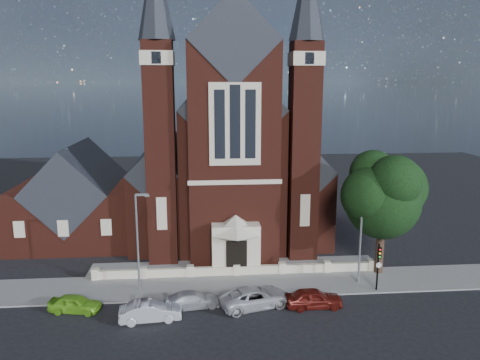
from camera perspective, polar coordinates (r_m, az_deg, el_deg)
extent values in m
plane|color=black|center=(49.42, -1.18, -7.67)|extent=(120.00, 120.00, 0.00)
cube|color=slate|center=(39.69, -0.20, -12.71)|extent=(60.00, 5.00, 0.12)
cube|color=slate|center=(43.35, -0.63, -10.52)|extent=(26.00, 3.00, 0.14)
cube|color=beige|center=(41.52, -0.42, -11.57)|extent=(24.00, 0.40, 0.90)
cube|color=#4C1D14|center=(57.36, -1.84, 2.30)|extent=(10.00, 30.00, 14.00)
cube|color=black|center=(56.63, -1.88, 9.30)|extent=(10.00, 30.20, 10.00)
cube|color=#4C1D14|center=(57.07, -9.31, -0.97)|extent=(5.00, 26.00, 8.00)
cube|color=#4C1D14|center=(57.82, 5.68, -0.71)|extent=(5.00, 26.00, 8.00)
cube|color=black|center=(56.34, -9.44, 3.00)|extent=(5.01, 26.20, 5.01)
cube|color=black|center=(57.09, 5.76, 3.21)|extent=(5.01, 26.20, 5.01)
cube|color=#4C1D14|center=(41.61, -0.76, 2.86)|extent=(8.00, 3.00, 20.00)
cube|color=black|center=(41.25, -0.80, 16.71)|extent=(8.00, 3.20, 8.00)
cube|color=beige|center=(39.71, -0.61, 6.79)|extent=(4.40, 0.15, 7.00)
cube|color=black|center=(39.62, -0.61, 7.07)|extent=(0.90, 0.08, 6.20)
cube|color=beige|center=(41.63, -0.53, -8.24)|extent=(4.20, 2.00, 4.40)
cube|color=black|center=(40.86, -0.42, -9.54)|extent=(1.80, 0.12, 3.20)
cone|color=beige|center=(40.93, -0.54, -5.35)|extent=(4.60, 4.60, 1.60)
cube|color=#4C1D14|center=(42.65, -9.61, 2.91)|extent=(2.60, 2.60, 20.00)
cube|color=beige|center=(42.21, -10.02, 14.39)|extent=(2.80, 2.80, 1.20)
cube|color=#4C1D14|center=(43.52, 7.73, 3.15)|extent=(2.60, 2.60, 20.00)
cube|color=beige|center=(43.08, 8.05, 14.39)|extent=(2.80, 2.80, 1.20)
cube|color=#4C1D14|center=(52.96, -18.99, -3.59)|extent=(12.00, 12.00, 6.00)
cube|color=black|center=(52.27, -19.21, -0.42)|extent=(8.49, 12.20, 8.49)
cylinder|color=black|center=(42.87, 16.69, -7.73)|extent=(0.70, 0.70, 5.00)
sphere|color=black|center=(41.73, 17.01, -2.54)|extent=(6.40, 6.40, 6.40)
sphere|color=black|center=(40.37, 18.33, -0.19)|extent=(4.40, 4.40, 4.40)
cylinder|color=gray|center=(37.98, -12.37, -7.65)|extent=(0.16, 0.16, 8.00)
cube|color=gray|center=(36.79, -11.88, -1.76)|extent=(1.00, 0.15, 0.18)
cube|color=gray|center=(36.76, -11.25, -1.88)|extent=(0.35, 0.22, 0.12)
cylinder|color=gray|center=(39.77, 14.48, -6.86)|extent=(0.16, 0.16, 8.00)
cube|color=gray|center=(38.87, 15.48, -1.22)|extent=(1.00, 0.15, 0.18)
cube|color=gray|center=(39.02, 16.02, -1.32)|extent=(0.35, 0.22, 0.12)
cylinder|color=black|center=(39.47, 16.44, -10.21)|extent=(0.14, 0.14, 4.00)
cube|color=black|center=(38.88, 16.63, -8.51)|extent=(0.28, 0.22, 0.90)
sphere|color=red|center=(38.66, 16.73, -8.16)|extent=(0.14, 0.14, 0.14)
sphere|color=#CC8C0C|center=(38.77, 16.70, -8.58)|extent=(0.14, 0.14, 0.14)
sphere|color=#0C9919|center=(38.87, 16.68, -8.99)|extent=(0.14, 0.14, 0.14)
imported|color=#71BC25|center=(37.30, -19.48, -14.02)|extent=(3.97, 2.13, 1.29)
imported|color=#A6A7AD|center=(34.70, -10.90, -15.44)|extent=(4.45, 1.99, 1.42)
imported|color=#A0A3A7|center=(36.10, -5.80, -14.32)|extent=(4.47, 2.50, 1.22)
imported|color=silver|center=(36.02, 1.86, -14.08)|extent=(5.88, 3.87, 1.50)
imported|color=#5F1610|center=(36.30, 8.99, -14.05)|extent=(4.28, 1.73, 1.46)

